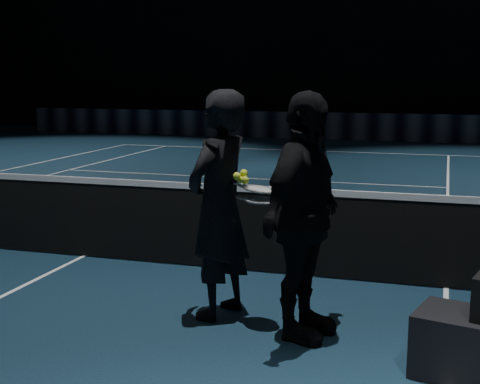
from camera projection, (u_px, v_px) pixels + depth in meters
The scene contains 10 objects.
floor at pixel (84, 256), 7.91m from camera, with size 36.00×36.00×0.00m, color #0D1D30.
court_lines at pixel (84, 256), 7.91m from camera, with size 10.98×23.78×0.01m, color white, non-canonical shape.
net_mesh at pixel (82, 219), 7.83m from camera, with size 12.80×0.02×0.86m, color black.
net_tape at pixel (81, 180), 7.75m from camera, with size 12.80×0.03×0.07m, color white.
sponsor_backdrop at pixel (321, 126), 22.41m from camera, with size 22.00×0.15×0.90m, color black.
player_a at pixel (219, 205), 5.81m from camera, with size 0.73×0.48×2.00m, color black.
player_b at pixel (303, 217), 5.32m from camera, with size 1.17×0.49×2.00m, color black.
racket_lower at pixel (262, 201), 5.53m from camera, with size 0.68×0.22×0.03m, color black, non-canonical shape.
racket_upper at pixel (260, 189), 5.58m from camera, with size 0.68×0.22×0.03m, color black, non-canonical shape.
tennis_balls at pixel (243, 178), 5.62m from camera, with size 0.12×0.10×0.12m, color yellow, non-canonical shape.
Camera 1 is at (4.04, -6.77, 2.11)m, focal length 50.00 mm.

